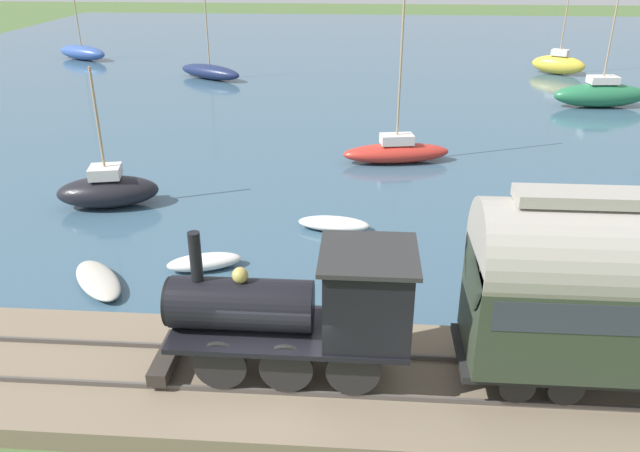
{
  "coord_description": "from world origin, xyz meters",
  "views": [
    {
      "loc": [
        -11.25,
        -1.77,
        9.61
      ],
      "look_at": [
        5.89,
        -0.51,
        1.74
      ],
      "focal_mm": 35.0,
      "sensor_mm": 36.0,
      "label": 1
    }
  ],
  "objects_px": {
    "steam_locomotive": "(309,305)",
    "sailboat_red": "(396,151)",
    "sailboat_blue": "(82,52)",
    "rowboat_far_out": "(98,280)",
    "sailboat_green": "(600,94)",
    "rowboat_near_shore": "(204,262)",
    "sailboat_black": "(108,190)",
    "sailboat_navy": "(210,72)",
    "sailboat_yellow": "(558,64)",
    "rowboat_off_pier": "(334,224)"
  },
  "relations": [
    {
      "from": "sailboat_red",
      "to": "sailboat_navy",
      "type": "bearing_deg",
      "value": 25.44
    },
    {
      "from": "sailboat_green",
      "to": "rowboat_near_shore",
      "type": "relative_size",
      "value": 3.19
    },
    {
      "from": "steam_locomotive",
      "to": "sailboat_red",
      "type": "distance_m",
      "value": 17.19
    },
    {
      "from": "sailboat_black",
      "to": "rowboat_off_pier",
      "type": "xyz_separation_m",
      "value": [
        -1.58,
        -9.01,
        -0.44
      ]
    },
    {
      "from": "sailboat_red",
      "to": "sailboat_blue",
      "type": "bearing_deg",
      "value": 35.25
    },
    {
      "from": "sailboat_green",
      "to": "sailboat_blue",
      "type": "bearing_deg",
      "value": 64.65
    },
    {
      "from": "sailboat_navy",
      "to": "rowboat_near_shore",
      "type": "distance_m",
      "value": 30.72
    },
    {
      "from": "sailboat_yellow",
      "to": "rowboat_near_shore",
      "type": "xyz_separation_m",
      "value": [
        -33.85,
        20.09,
        -0.55
      ]
    },
    {
      "from": "sailboat_black",
      "to": "sailboat_blue",
      "type": "height_order",
      "value": "sailboat_blue"
    },
    {
      "from": "sailboat_yellow",
      "to": "sailboat_navy",
      "type": "distance_m",
      "value": 27.26
    },
    {
      "from": "steam_locomotive",
      "to": "rowboat_off_pier",
      "type": "distance_m",
      "value": 9.31
    },
    {
      "from": "sailboat_black",
      "to": "sailboat_navy",
      "type": "height_order",
      "value": "sailboat_navy"
    },
    {
      "from": "sailboat_blue",
      "to": "sailboat_yellow",
      "type": "bearing_deg",
      "value": -67.94
    },
    {
      "from": "sailboat_blue",
      "to": "sailboat_green",
      "type": "height_order",
      "value": "sailboat_green"
    },
    {
      "from": "sailboat_blue",
      "to": "rowboat_near_shore",
      "type": "relative_size",
      "value": 3.14
    },
    {
      "from": "steam_locomotive",
      "to": "sailboat_yellow",
      "type": "xyz_separation_m",
      "value": [
        39.58,
        -16.19,
        -1.57
      ]
    },
    {
      "from": "sailboat_red",
      "to": "rowboat_off_pier",
      "type": "xyz_separation_m",
      "value": [
        -7.83,
        2.55,
        -0.33
      ]
    },
    {
      "from": "sailboat_yellow",
      "to": "rowboat_off_pier",
      "type": "distance_m",
      "value": 34.52
    },
    {
      "from": "steam_locomotive",
      "to": "sailboat_green",
      "type": "bearing_deg",
      "value": -28.9
    },
    {
      "from": "steam_locomotive",
      "to": "rowboat_far_out",
      "type": "xyz_separation_m",
      "value": [
        4.43,
        6.88,
        -2.17
      ]
    },
    {
      "from": "sailboat_blue",
      "to": "sailboat_navy",
      "type": "relative_size",
      "value": 1.21
    },
    {
      "from": "rowboat_far_out",
      "to": "rowboat_near_shore",
      "type": "bearing_deg",
      "value": -14.29
    },
    {
      "from": "steam_locomotive",
      "to": "sailboat_navy",
      "type": "height_order",
      "value": "sailboat_navy"
    },
    {
      "from": "sailboat_yellow",
      "to": "sailboat_red",
      "type": "distance_m",
      "value": 26.44
    },
    {
      "from": "sailboat_black",
      "to": "sailboat_blue",
      "type": "distance_m",
      "value": 35.97
    },
    {
      "from": "sailboat_red",
      "to": "rowboat_near_shore",
      "type": "distance_m",
      "value": 12.93
    },
    {
      "from": "sailboat_yellow",
      "to": "sailboat_blue",
      "type": "relative_size",
      "value": 1.03
    },
    {
      "from": "sailboat_green",
      "to": "rowboat_far_out",
      "type": "xyz_separation_m",
      "value": [
        -24.37,
        22.78,
        -0.61
      ]
    },
    {
      "from": "sailboat_black",
      "to": "sailboat_blue",
      "type": "bearing_deg",
      "value": 12.32
    },
    {
      "from": "sailboat_blue",
      "to": "rowboat_off_pier",
      "type": "relative_size",
      "value": 2.92
    },
    {
      "from": "rowboat_near_shore",
      "to": "steam_locomotive",
      "type": "bearing_deg",
      "value": -164.53
    },
    {
      "from": "sailboat_navy",
      "to": "sailboat_red",
      "type": "relative_size",
      "value": 0.71
    },
    {
      "from": "steam_locomotive",
      "to": "rowboat_off_pier",
      "type": "height_order",
      "value": "steam_locomotive"
    },
    {
      "from": "sailboat_blue",
      "to": "sailboat_navy",
      "type": "distance_m",
      "value": 15.31
    },
    {
      "from": "sailboat_navy",
      "to": "rowboat_near_shore",
      "type": "height_order",
      "value": "sailboat_navy"
    },
    {
      "from": "sailboat_yellow",
      "to": "sailboat_green",
      "type": "bearing_deg",
      "value": -152.97
    },
    {
      "from": "rowboat_near_shore",
      "to": "sailboat_green",
      "type": "bearing_deg",
      "value": -59.38
    },
    {
      "from": "steam_locomotive",
      "to": "sailboat_yellow",
      "type": "bearing_deg",
      "value": -22.25
    },
    {
      "from": "sailboat_black",
      "to": "rowboat_near_shore",
      "type": "xyz_separation_m",
      "value": [
        -4.9,
        -5.03,
        -0.42
      ]
    },
    {
      "from": "sailboat_yellow",
      "to": "sailboat_red",
      "type": "relative_size",
      "value": 0.89
    },
    {
      "from": "steam_locomotive",
      "to": "sailboat_blue",
      "type": "height_order",
      "value": "sailboat_blue"
    },
    {
      "from": "sailboat_blue",
      "to": "rowboat_far_out",
      "type": "bearing_deg",
      "value": -128.84
    },
    {
      "from": "sailboat_navy",
      "to": "sailboat_black",
      "type": "bearing_deg",
      "value": -144.91
    },
    {
      "from": "sailboat_blue",
      "to": "sailboat_navy",
      "type": "bearing_deg",
      "value": -92.48
    },
    {
      "from": "steam_locomotive",
      "to": "sailboat_blue",
      "type": "distance_m",
      "value": 49.54
    },
    {
      "from": "sailboat_green",
      "to": "rowboat_off_pier",
      "type": "height_order",
      "value": "sailboat_green"
    },
    {
      "from": "rowboat_far_out",
      "to": "rowboat_off_pier",
      "type": "relative_size",
      "value": 1.08
    },
    {
      "from": "sailboat_red",
      "to": "rowboat_far_out",
      "type": "relative_size",
      "value": 3.13
    },
    {
      "from": "steam_locomotive",
      "to": "sailboat_red",
      "type": "xyz_separation_m",
      "value": [
        16.89,
        -2.63,
        -1.81
      ]
    },
    {
      "from": "sailboat_yellow",
      "to": "rowboat_near_shore",
      "type": "distance_m",
      "value": 39.37
    }
  ]
}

